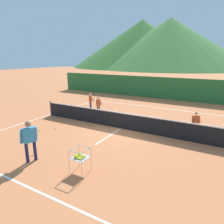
# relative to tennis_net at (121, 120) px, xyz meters

# --- Properties ---
(ground_plane) EXTENTS (120.00, 120.00, 0.00)m
(ground_plane) POSITION_rel_tennis_net_xyz_m (0.00, 0.00, -0.50)
(ground_plane) COLOR #C67042
(line_baseline_near) EXTENTS (11.65, 0.08, 0.01)m
(line_baseline_near) POSITION_rel_tennis_net_xyz_m (0.00, -6.42, -0.50)
(line_baseline_near) COLOR white
(line_baseline_near) RESTS_ON ground
(line_baseline_far) EXTENTS (11.65, 0.08, 0.01)m
(line_baseline_far) POSITION_rel_tennis_net_xyz_m (0.00, 5.95, -0.50)
(line_baseline_far) COLOR white
(line_baseline_far) RESTS_ON ground
(line_sideline_west) EXTENTS (0.08, 12.38, 0.01)m
(line_sideline_west) POSITION_rel_tennis_net_xyz_m (-5.82, 0.00, -0.50)
(line_sideline_west) COLOR white
(line_sideline_west) RESTS_ON ground
(line_service_center) EXTENTS (0.08, 5.27, 0.01)m
(line_service_center) POSITION_rel_tennis_net_xyz_m (0.00, 0.00, -0.50)
(line_service_center) COLOR white
(line_service_center) RESTS_ON ground
(tennis_net) EXTENTS (11.34, 0.08, 1.05)m
(tennis_net) POSITION_rel_tennis_net_xyz_m (0.00, 0.00, 0.00)
(tennis_net) COLOR #333338
(tennis_net) RESTS_ON ground
(instructor) EXTENTS (0.46, 0.84, 1.69)m
(instructor) POSITION_rel_tennis_net_xyz_m (-1.34, -5.20, 0.51)
(instructor) COLOR #191E4C
(instructor) RESTS_ON ground
(student_0) EXTENTS (0.60, 0.55, 1.34)m
(student_0) POSITION_rel_tennis_net_xyz_m (-4.10, 2.74, 0.31)
(student_0) COLOR navy
(student_0) RESTS_ON ground
(student_1) EXTENTS (0.43, 0.59, 1.24)m
(student_1) POSITION_rel_tennis_net_xyz_m (-3.00, 2.18, 0.25)
(student_1) COLOR black
(student_1) RESTS_ON ground
(student_2) EXTENTS (0.47, 0.65, 1.22)m
(student_2) POSITION_rel_tennis_net_xyz_m (3.87, 1.31, 0.23)
(student_2) COLOR silver
(student_2) RESTS_ON ground
(ball_cart) EXTENTS (0.58, 0.58, 0.90)m
(ball_cart) POSITION_rel_tennis_net_xyz_m (0.83, -4.84, 0.09)
(ball_cart) COLOR #B7B7BC
(ball_cart) RESTS_ON ground
(tennis_ball_0) EXTENTS (0.07, 0.07, 0.07)m
(tennis_ball_0) POSITION_rel_tennis_net_xyz_m (-3.80, -2.68, -0.47)
(tennis_ball_0) COLOR yellow
(tennis_ball_0) RESTS_ON ground
(tennis_ball_1) EXTENTS (0.07, 0.07, 0.07)m
(tennis_ball_1) POSITION_rel_tennis_net_xyz_m (1.25, -0.42, -0.47)
(tennis_ball_1) COLOR yellow
(tennis_ball_1) RESTS_ON ground
(tennis_ball_2) EXTENTS (0.07, 0.07, 0.07)m
(tennis_ball_2) POSITION_rel_tennis_net_xyz_m (-2.03, -4.44, -0.47)
(tennis_ball_2) COLOR yellow
(tennis_ball_2) RESTS_ON ground
(tennis_ball_4) EXTENTS (0.07, 0.07, 0.07)m
(tennis_ball_4) POSITION_rel_tennis_net_xyz_m (-3.30, -1.97, -0.47)
(tennis_ball_4) COLOR yellow
(tennis_ball_4) RESTS_ON ground
(tennis_ball_5) EXTENTS (0.07, 0.07, 0.07)m
(tennis_ball_5) POSITION_rel_tennis_net_xyz_m (-0.03, -3.04, -0.47)
(tennis_ball_5) COLOR yellow
(tennis_ball_5) RESTS_ON ground
(tennis_ball_6) EXTENTS (0.07, 0.07, 0.07)m
(tennis_ball_6) POSITION_rel_tennis_net_xyz_m (-1.67, -4.91, -0.47)
(tennis_ball_6) COLOR yellow
(tennis_ball_6) RESTS_ON ground
(windscreen_fence) EXTENTS (25.63, 0.08, 2.15)m
(windscreen_fence) POSITION_rel_tennis_net_xyz_m (0.00, 9.90, 0.58)
(windscreen_fence) COLOR #286B33
(windscreen_fence) RESTS_ON ground
(hill_0) EXTENTS (45.78, 45.78, 12.16)m
(hill_0) POSITION_rel_tennis_net_xyz_m (-10.13, 70.26, 5.58)
(hill_0) COLOR #38702D
(hill_0) RESTS_ON ground
(hill_1) EXTENTS (59.00, 59.00, 18.43)m
(hill_1) POSITION_rel_tennis_net_xyz_m (-16.21, 71.79, 8.72)
(hill_1) COLOR #427A38
(hill_1) RESTS_ON ground
(hill_2) EXTENTS (56.89, 56.89, 18.94)m
(hill_2) POSITION_rel_tennis_net_xyz_m (-28.18, 73.43, 8.97)
(hill_2) COLOR #38702D
(hill_2) RESTS_ON ground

